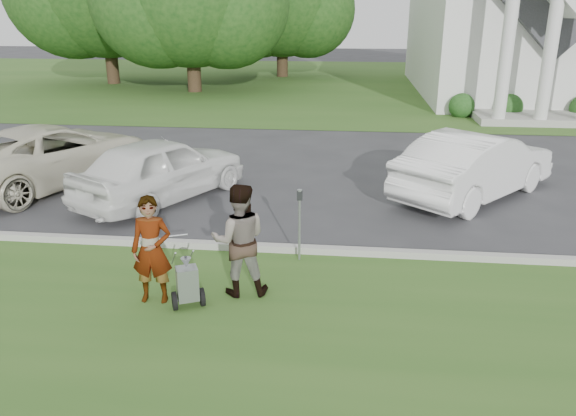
% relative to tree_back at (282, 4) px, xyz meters
% --- Properties ---
extents(ground, '(120.00, 120.00, 0.00)m').
position_rel_tree_back_xyz_m(ground, '(4.01, -29.99, -4.73)').
color(ground, '#333335').
rests_on(ground, ground).
extents(grass_strip, '(80.00, 7.00, 0.01)m').
position_rel_tree_back_xyz_m(grass_strip, '(4.01, -32.99, -4.72)').
color(grass_strip, '#325B1F').
rests_on(grass_strip, ground).
extents(church_lawn, '(80.00, 30.00, 0.01)m').
position_rel_tree_back_xyz_m(church_lawn, '(4.01, -2.99, -4.72)').
color(church_lawn, '#325B1F').
rests_on(church_lawn, ground).
extents(curb, '(80.00, 0.18, 0.15)m').
position_rel_tree_back_xyz_m(curb, '(4.01, -29.44, -4.65)').
color(curb, '#9E9E93').
rests_on(curb, ground).
extents(tree_back, '(9.61, 7.60, 8.89)m').
position_rel_tree_back_xyz_m(tree_back, '(0.00, 0.00, 0.00)').
color(tree_back, '#332316').
rests_on(tree_back, ground).
extents(striping_cart, '(0.77, 1.05, 0.91)m').
position_rel_tree_back_xyz_m(striping_cart, '(2.33, -31.67, -4.34)').
color(striping_cart, black).
rests_on(striping_cart, ground).
extents(person_left, '(0.66, 0.46, 1.73)m').
position_rel_tree_back_xyz_m(person_left, '(1.76, -31.53, -3.86)').
color(person_left, '#999999').
rests_on(person_left, ground).
extents(person_right, '(1.02, 0.86, 1.85)m').
position_rel_tree_back_xyz_m(person_right, '(3.06, -31.13, -3.80)').
color(person_right, '#999999').
rests_on(person_right, ground).
extents(parking_meter_near, '(0.10, 0.09, 1.37)m').
position_rel_tree_back_xyz_m(parking_meter_near, '(3.89, -29.76, -3.86)').
color(parking_meter_near, '#92949A').
rests_on(parking_meter_near, ground).
extents(car_a, '(4.70, 6.23, 1.57)m').
position_rel_tree_back_xyz_m(car_a, '(-3.03, -25.56, -3.94)').
color(car_a, beige).
rests_on(car_a, ground).
extents(car_b, '(3.78, 4.91, 1.56)m').
position_rel_tree_back_xyz_m(car_b, '(0.27, -26.60, -3.95)').
color(car_b, white).
rests_on(car_b, ground).
extents(car_d, '(4.53, 4.84, 1.62)m').
position_rel_tree_back_xyz_m(car_d, '(7.82, -25.56, -3.92)').
color(car_d, white).
rests_on(car_d, ground).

